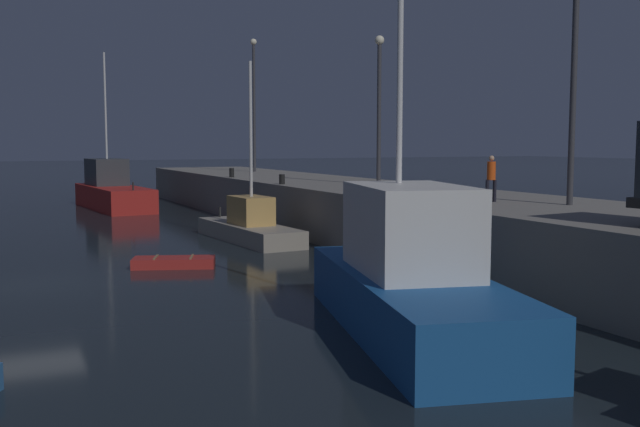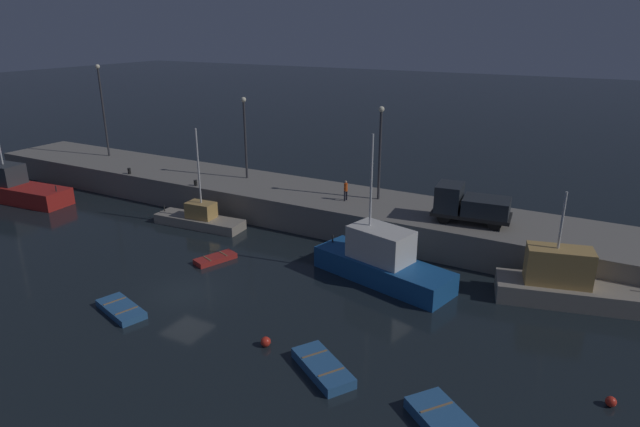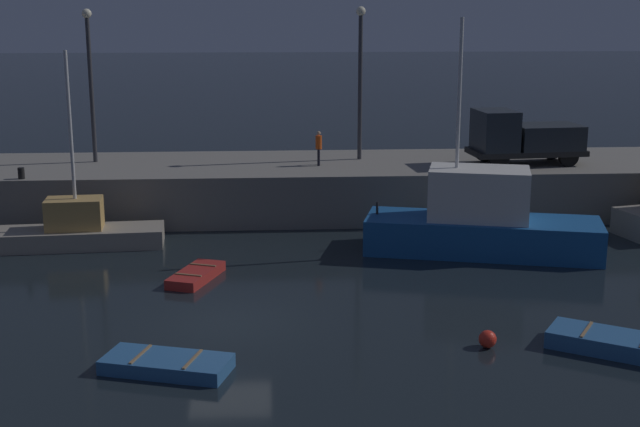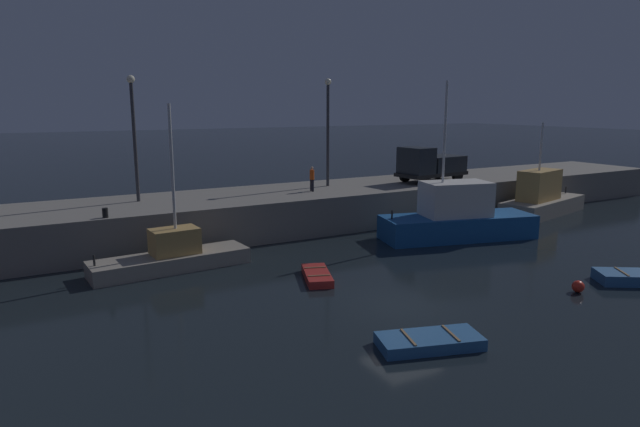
{
  "view_description": "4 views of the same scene",
  "coord_description": "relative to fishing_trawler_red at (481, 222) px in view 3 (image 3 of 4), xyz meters",
  "views": [
    {
      "loc": [
        23.35,
        -1.5,
        4.32
      ],
      "look_at": [
        -2.36,
        10.62,
        1.54
      ],
      "focal_mm": 40.73,
      "sensor_mm": 36.0,
      "label": 1
    },
    {
      "loc": [
        20.89,
        -21.32,
        15.1
      ],
      "look_at": [
        2.23,
        12.67,
        1.49
      ],
      "focal_mm": 30.39,
      "sensor_mm": 36.0,
      "label": 2
    },
    {
      "loc": [
        1.19,
        -25.16,
        9.45
      ],
      "look_at": [
        3.44,
        10.51,
        0.91
      ],
      "focal_mm": 48.9,
      "sensor_mm": 36.0,
      "label": 3
    },
    {
      "loc": [
        -12.67,
        -16.18,
        7.74
      ],
      "look_at": [
        2.65,
        11.43,
        1.44
      ],
      "focal_mm": 30.68,
      "sensor_mm": 36.0,
      "label": 4
    }
  ],
  "objects": [
    {
      "name": "dockworker",
      "position": [
        -5.92,
        6.92,
        1.96
      ],
      "size": [
        0.31,
        0.42,
        1.58
      ],
      "color": "black",
      "rests_on": "pier_quay"
    },
    {
      "name": "dinghy_red_small",
      "position": [
        -10.88,
        -2.78,
        -1.07
      ],
      "size": [
        2.0,
        3.0,
        0.39
      ],
      "color": "#B22823",
      "rests_on": "ground"
    },
    {
      "name": "utility_truck",
      "position": [
        3.49,
        6.67,
        2.31
      ],
      "size": [
        5.38,
        2.8,
        2.52
      ],
      "color": "black",
      "rests_on": "pier_quay"
    },
    {
      "name": "fishing_trawler_red",
      "position": [
        0.0,
        0.0,
        0.0
      ],
      "size": [
        9.45,
        4.98,
        9.05
      ],
      "color": "#195193",
      "rests_on": "ground"
    },
    {
      "name": "mooring_buoy_near",
      "position": [
        -2.14,
        -9.64,
        -0.99
      ],
      "size": [
        0.51,
        0.51,
        0.51
      ],
      "primitive_type": "sphere",
      "color": "red",
      "rests_on": "ground"
    },
    {
      "name": "fishing_boat_blue",
      "position": [
        -16.2,
        1.9,
        -0.59
      ],
      "size": [
        7.54,
        2.54,
        7.8
      ],
      "color": "gray",
      "rests_on": "ground"
    },
    {
      "name": "lamp_post_central",
      "position": [
        -3.87,
        8.47,
        5.28
      ],
      "size": [
        0.44,
        0.44,
        7.12
      ],
      "color": "#38383D",
      "rests_on": "pier_quay"
    },
    {
      "name": "lamp_post_east",
      "position": [
        -16.35,
        8.51,
        5.23
      ],
      "size": [
        0.44,
        0.44,
        7.02
      ],
      "color": "#38383D",
      "rests_on": "pier_quay"
    },
    {
      "name": "bollard_central",
      "position": [
        -18.7,
        4.49,
        1.31
      ],
      "size": [
        0.28,
        0.28,
        0.48
      ],
      "primitive_type": "cylinder",
      "color": "black",
      "rests_on": "pier_quay"
    },
    {
      "name": "dinghy_orange_near",
      "position": [
        1.35,
        -10.14,
        -1.0
      ],
      "size": [
        3.81,
        3.17,
        0.53
      ],
      "color": "#2D6099",
      "rests_on": "ground"
    },
    {
      "name": "ground_plane",
      "position": [
        -9.54,
        -7.3,
        -1.25
      ],
      "size": [
        320.0,
        320.0,
        0.0
      ],
      "primitive_type": "plane",
      "color": "black"
    },
    {
      "name": "pier_quay",
      "position": [
        -9.54,
        7.64,
        -0.09
      ],
      "size": [
        69.68,
        7.14,
        2.31
      ],
      "color": "gray",
      "rests_on": "ground"
    },
    {
      "name": "rowboat_white_mid",
      "position": [
        -11.05,
        -10.71,
        -1.05
      ],
      "size": [
        3.63,
        2.36,
        0.43
      ],
      "color": "#2D6099",
      "rests_on": "ground"
    }
  ]
}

